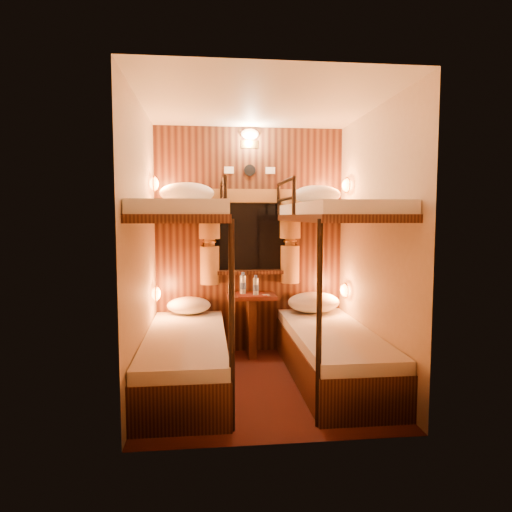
{
  "coord_description": "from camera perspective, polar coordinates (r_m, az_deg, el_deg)",
  "views": [
    {
      "loc": [
        -0.47,
        -3.84,
        1.47
      ],
      "look_at": [
        -0.03,
        0.15,
        1.12
      ],
      "focal_mm": 32.0,
      "sensor_mm": 36.0,
      "label": 1
    }
  ],
  "objects": [
    {
      "name": "back_panel",
      "position": [
        4.9,
        -0.8,
        1.89
      ],
      "size": [
        2.0,
        0.03,
        2.4
      ],
      "primitive_type": "cube",
      "color": "black",
      "rests_on": "floor"
    },
    {
      "name": "bottle_left",
      "position": [
        4.79,
        -1.65,
        -3.61
      ],
      "size": [
        0.07,
        0.07,
        0.23
      ],
      "rotation": [
        0.0,
        0.0,
        -0.33
      ],
      "color": "#99BFE5",
      "rests_on": "table"
    },
    {
      "name": "pillow_upper_left",
      "position": [
        4.61,
        -8.62,
        7.77
      ],
      "size": [
        0.54,
        0.39,
        0.21
      ],
      "primitive_type": "ellipsoid",
      "color": "white",
      "rests_on": "bunk_left"
    },
    {
      "name": "bunk_left",
      "position": [
        4.02,
        -8.78,
        -8.12
      ],
      "size": [
        0.72,
        1.9,
        1.82
      ],
      "color": "black",
      "rests_on": "floor"
    },
    {
      "name": "pillow_upper_right",
      "position": [
        4.67,
        7.62,
        7.6
      ],
      "size": [
        0.48,
        0.35,
        0.19
      ],
      "primitive_type": "ellipsoid",
      "color": "white",
      "rests_on": "bunk_right"
    },
    {
      "name": "wall_right",
      "position": [
        4.12,
        14.6,
        1.13
      ],
      "size": [
        0.0,
        2.4,
        2.4
      ],
      "primitive_type": "plane",
      "rotation": [
        1.57,
        0.0,
        -1.57
      ],
      "color": "#C6B293",
      "rests_on": "floor"
    },
    {
      "name": "pillow_lower_left",
      "position": [
        4.8,
        -8.39,
        -6.13
      ],
      "size": [
        0.45,
        0.32,
        0.18
      ],
      "primitive_type": "ellipsoid",
      "color": "white",
      "rests_on": "bunk_left"
    },
    {
      "name": "wall_left",
      "position": [
        3.89,
        -14.15,
        0.92
      ],
      "size": [
        0.0,
        2.4,
        2.4
      ],
      "primitive_type": "plane",
      "rotation": [
        1.57,
        0.0,
        1.57
      ],
      "color": "#C6B293",
      "rests_on": "floor"
    },
    {
      "name": "ceiling",
      "position": [
        3.98,
        0.67,
        18.57
      ],
      "size": [
        2.1,
        2.1,
        0.0
      ],
      "primitive_type": "plane",
      "rotation": [
        3.14,
        0.0,
        0.0
      ],
      "color": "silver",
      "rests_on": "wall_back"
    },
    {
      "name": "back_fixtures",
      "position": [
        4.92,
        -0.78,
        14.11
      ],
      "size": [
        0.54,
        0.09,
        0.48
      ],
      "color": "black",
      "rests_on": "back_panel"
    },
    {
      "name": "sachet_a",
      "position": [
        4.73,
        1.26,
        -4.9
      ],
      "size": [
        0.08,
        0.06,
        0.01
      ],
      "primitive_type": "cube",
      "rotation": [
        0.0,
        0.0,
        0.13
      ],
      "color": "silver",
      "rests_on": "table"
    },
    {
      "name": "table",
      "position": [
        4.83,
        -0.58,
        -7.57
      ],
      "size": [
        0.5,
        0.34,
        0.66
      ],
      "color": "#551713",
      "rests_on": "floor"
    },
    {
      "name": "sachet_b",
      "position": [
        4.82,
        0.04,
        -4.72
      ],
      "size": [
        0.06,
        0.05,
        0.0
      ],
      "primitive_type": "cube",
      "rotation": [
        0.0,
        0.0,
        -0.02
      ],
      "color": "silver",
      "rests_on": "table"
    },
    {
      "name": "window",
      "position": [
        4.87,
        -0.77,
        1.65
      ],
      "size": [
        1.0,
        0.12,
        0.79
      ],
      "color": "black",
      "rests_on": "back_panel"
    },
    {
      "name": "reading_lamps",
      "position": [
        4.57,
        -0.4,
        2.16
      ],
      "size": [
        2.0,
        0.2,
        1.25
      ],
      "color": "orange",
      "rests_on": "wall_left"
    },
    {
      "name": "pillow_lower_right",
      "position": [
        4.84,
        7.21,
        -5.77
      ],
      "size": [
        0.55,
        0.39,
        0.21
      ],
      "primitive_type": "ellipsoid",
      "color": "white",
      "rests_on": "bunk_right"
    },
    {
      "name": "bottle_right",
      "position": [
        4.72,
        -0.03,
        -3.85
      ],
      "size": [
        0.06,
        0.06,
        0.21
      ],
      "rotation": [
        0.0,
        0.0,
        0.01
      ],
      "color": "#99BFE5",
      "rests_on": "table"
    },
    {
      "name": "floor",
      "position": [
        4.14,
        0.64,
        -15.76
      ],
      "size": [
        2.1,
        2.1,
        0.0
      ],
      "primitive_type": "plane",
      "color": "#38150F",
      "rests_on": "ground"
    },
    {
      "name": "curtains",
      "position": [
        4.84,
        -0.73,
        2.6
      ],
      "size": [
        1.1,
        0.22,
        1.0
      ],
      "color": "olive",
      "rests_on": "back_panel"
    },
    {
      "name": "wall_front",
      "position": [
        2.84,
        3.2,
        -0.39
      ],
      "size": [
        2.4,
        0.0,
        2.4
      ],
      "primitive_type": "plane",
      "rotation": [
        -1.57,
        0.0,
        0.0
      ],
      "color": "#C6B293",
      "rests_on": "floor"
    },
    {
      "name": "bunk_right",
      "position": [
        4.16,
        9.49,
        -7.66
      ],
      "size": [
        0.72,
        1.9,
        1.82
      ],
      "color": "black",
      "rests_on": "floor"
    },
    {
      "name": "wall_back",
      "position": [
        4.92,
        -0.82,
        1.9
      ],
      "size": [
        2.4,
        0.0,
        2.4
      ],
      "primitive_type": "plane",
      "rotation": [
        1.57,
        0.0,
        0.0
      ],
      "color": "#C6B293",
      "rests_on": "floor"
    }
  ]
}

